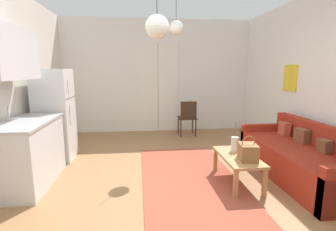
# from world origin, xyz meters

# --- Properties ---
(ground_plane) EXTENTS (5.28, 7.42, 0.10)m
(ground_plane) POSITION_xyz_m (0.00, 0.00, -0.05)
(ground_plane) COLOR #996D44
(wall_back) EXTENTS (4.88, 0.13, 2.81)m
(wall_back) POSITION_xyz_m (0.00, 3.46, 1.40)
(wall_back) COLOR white
(wall_back) RESTS_ON ground_plane
(area_rug) EXTENTS (1.36, 2.94, 0.01)m
(area_rug) POSITION_xyz_m (0.22, 0.27, 0.01)
(area_rug) COLOR #9E4733
(area_rug) RESTS_ON ground_plane
(couch) EXTENTS (0.84, 2.16, 0.79)m
(couch) POSITION_xyz_m (1.88, 0.25, 0.27)
(couch) COLOR maroon
(couch) RESTS_ON ground_plane
(coffee_table) EXTENTS (0.46, 0.92, 0.40)m
(coffee_table) POSITION_xyz_m (0.86, 0.17, 0.34)
(coffee_table) COLOR #B27F4C
(coffee_table) RESTS_ON ground_plane
(bamboo_vase) EXTENTS (0.11, 0.11, 0.43)m
(bamboo_vase) POSITION_xyz_m (0.88, 0.37, 0.51)
(bamboo_vase) COLOR beige
(bamboo_vase) RESTS_ON coffee_table
(handbag) EXTENTS (0.26, 0.31, 0.32)m
(handbag) POSITION_xyz_m (0.92, -0.01, 0.51)
(handbag) COLOR brown
(handbag) RESTS_ON coffee_table
(refrigerator) EXTENTS (0.58, 0.62, 1.59)m
(refrigerator) POSITION_xyz_m (-1.95, 1.49, 0.79)
(refrigerator) COLOR white
(refrigerator) RESTS_ON ground_plane
(kitchen_counter) EXTENTS (0.60, 1.29, 2.11)m
(kitchen_counter) POSITION_xyz_m (-2.03, 0.48, 0.81)
(kitchen_counter) COLOR silver
(kitchen_counter) RESTS_ON ground_plane
(accent_chair) EXTENTS (0.43, 0.41, 0.84)m
(accent_chair) POSITION_xyz_m (0.66, 2.80, 0.48)
(accent_chair) COLOR #382619
(accent_chair) RESTS_ON ground_plane
(pendant_lamp_near) EXTENTS (0.29, 0.29, 0.89)m
(pendant_lamp_near) POSITION_xyz_m (-0.26, 0.07, 2.07)
(pendant_lamp_near) COLOR black
(pendant_lamp_far) EXTENTS (0.25, 0.25, 0.65)m
(pendant_lamp_far) POSITION_xyz_m (0.18, 1.52, 2.29)
(pendant_lamp_far) COLOR black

